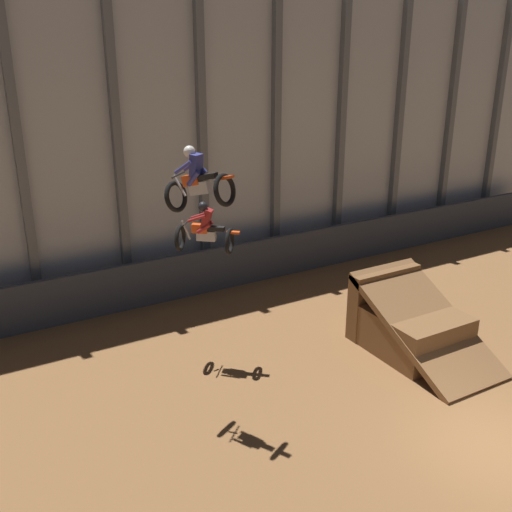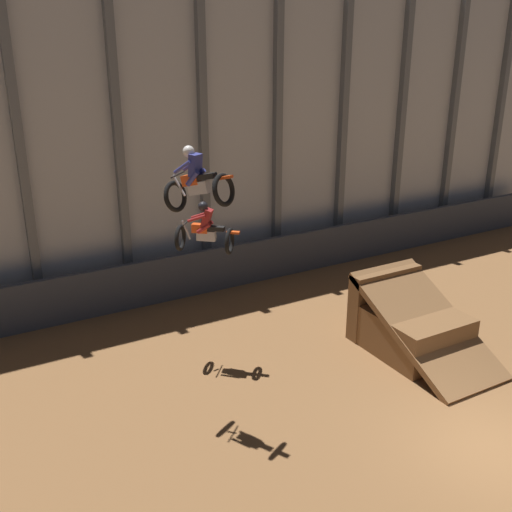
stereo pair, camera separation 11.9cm
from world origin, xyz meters
The scene contains 6 objects.
ground_plane centered at (0.00, 0.00, 0.00)m, with size 60.00×60.00×0.00m, color brown.
arena_back_wall centered at (0.00, 12.36, 5.27)m, with size 32.00×0.40×10.55m.
lower_barrier centered at (0.00, 11.31, 0.81)m, with size 31.36×0.20×1.62m.
dirt_ramp centered at (1.51, 4.65, 0.78)m, with size 2.45×4.28×2.28m.
rider_bike_left_air centered at (-5.04, 4.87, 5.75)m, with size 1.42×1.79×1.60m.
rider_bike_right_air centered at (-3.87, 7.10, 3.81)m, with size 1.62×1.55×1.44m.
Camera 2 is at (-10.27, -7.05, 8.83)m, focal length 42.00 mm.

